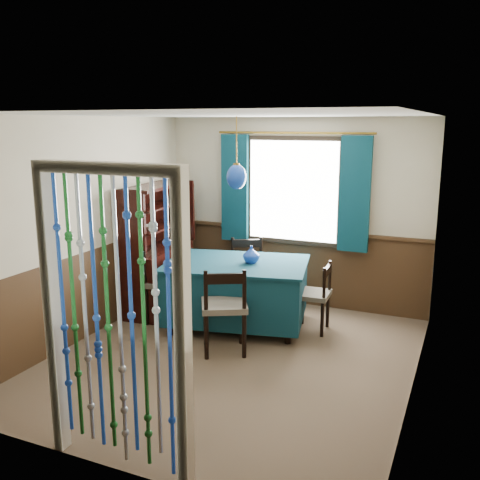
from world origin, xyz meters
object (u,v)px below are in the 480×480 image
at_px(sideboard, 159,265).
at_px(vase_table, 251,255).
at_px(chair_near, 224,307).
at_px(chair_far, 248,272).
at_px(dining_table, 237,290).
at_px(vase_sideboard, 175,237).
at_px(chair_left, 162,282).
at_px(bowl_shelf, 149,227).
at_px(pendant_lamp, 237,177).
at_px(chair_right, 315,295).

xyz_separation_m(sideboard, vase_table, (1.39, -0.16, 0.32)).
relative_size(chair_near, chair_far, 1.03).
height_order(dining_table, sideboard, sideboard).
bearing_deg(vase_sideboard, chair_left, -72.48).
bearing_deg(chair_near, vase_sideboard, 107.74).
bearing_deg(chair_far, sideboard, -5.18).
bearing_deg(dining_table, vase_sideboard, 142.76).
relative_size(bowl_shelf, vase_sideboard, 1.21).
xyz_separation_m(sideboard, pendant_lamp, (1.22, -0.20, 1.24)).
bearing_deg(pendant_lamp, chair_right, 14.65).
bearing_deg(chair_far, chair_right, 129.97).
bearing_deg(vase_sideboard, chair_near, -43.69).
xyz_separation_m(chair_right, vase_sideboard, (-2.07, 0.30, 0.47)).
bearing_deg(chair_far, bowl_shelf, 8.10).
xyz_separation_m(dining_table, pendant_lamp, (0.00, 0.00, 1.36)).
height_order(chair_far, vase_table, vase_table).
relative_size(sideboard, bowl_shelf, 8.16).
bearing_deg(chair_left, pendant_lamp, 84.14).
distance_m(chair_far, vase_table, 0.79).
bearing_deg(pendant_lamp, chair_far, 101.54).
xyz_separation_m(chair_far, bowl_shelf, (-1.03, -0.75, 0.66)).
bearing_deg(vase_table, chair_right, 14.46).
distance_m(dining_table, chair_near, 0.78).
height_order(chair_right, pendant_lamp, pendant_lamp).
relative_size(dining_table, vase_sideboard, 11.15).
xyz_separation_m(vase_table, vase_sideboard, (-1.33, 0.49, 0.02)).
relative_size(chair_far, chair_right, 1.12).
bearing_deg(chair_left, chair_far, 119.43).
bearing_deg(pendant_lamp, bowl_shelf, -175.68).
distance_m(chair_near, bowl_shelf, 1.64).
bearing_deg(chair_right, dining_table, 101.16).
relative_size(chair_right, vase_table, 4.39).
distance_m(chair_far, chair_left, 1.16).
height_order(chair_left, vase_sideboard, vase_sideboard).
distance_m(chair_near, vase_sideboard, 1.92).
height_order(dining_table, chair_right, chair_right).
relative_size(dining_table, chair_near, 1.94).
xyz_separation_m(chair_far, sideboard, (-1.09, -0.46, 0.08)).
bearing_deg(chair_right, vase_sideboard, 78.20).
relative_size(chair_near, chair_left, 1.04).
xyz_separation_m(chair_left, sideboard, (-0.29, 0.39, 0.09)).
bearing_deg(chair_left, vase_sideboard, -179.80).
bearing_deg(chair_right, pendant_lamp, 101.16).
bearing_deg(vase_sideboard, dining_table, -24.87).
distance_m(chair_near, vase_table, 0.89).
relative_size(chair_near, sideboard, 0.58).
distance_m(sideboard, pendant_lamp, 1.75).
bearing_deg(chair_near, dining_table, 75.83).
bearing_deg(dining_table, chair_left, 179.09).
xyz_separation_m(chair_near, pendant_lamp, (-0.19, 0.76, 1.31)).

